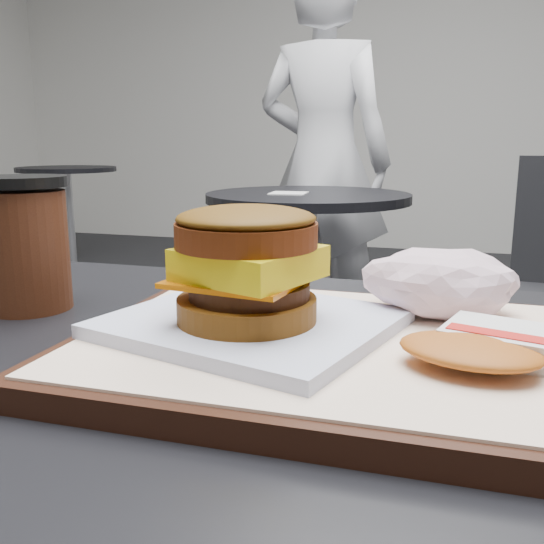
{
  "coord_description": "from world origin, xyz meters",
  "views": [
    {
      "loc": [
        0.13,
        -0.38,
        0.93
      ],
      "look_at": [
        0.01,
        0.03,
        0.83
      ],
      "focal_mm": 40.0,
      "sensor_mm": 36.0,
      "label": 1
    }
  ],
  "objects_px": {
    "hash_brown": "(497,347)",
    "neighbor_chair": "(536,273)",
    "crumpled_wrapper": "(439,282)",
    "patron": "(323,162)",
    "breakfast_sandwich": "(248,280)",
    "neighbor_table": "(307,251)",
    "serving_tray": "(344,351)",
    "coffee_cup": "(25,245)"
  },
  "relations": [
    {
      "from": "serving_tray",
      "to": "neighbor_chair",
      "type": "bearing_deg",
      "value": 78.6
    },
    {
      "from": "hash_brown",
      "to": "coffee_cup",
      "type": "relative_size",
      "value": 1.04
    },
    {
      "from": "neighbor_table",
      "to": "patron",
      "type": "distance_m",
      "value": 0.69
    },
    {
      "from": "hash_brown",
      "to": "patron",
      "type": "distance_m",
      "value": 2.34
    },
    {
      "from": "breakfast_sandwich",
      "to": "neighbor_chair",
      "type": "relative_size",
      "value": 0.26
    },
    {
      "from": "breakfast_sandwich",
      "to": "neighbor_chair",
      "type": "height_order",
      "value": "breakfast_sandwich"
    },
    {
      "from": "serving_tray",
      "to": "neighbor_table",
      "type": "distance_m",
      "value": 1.69
    },
    {
      "from": "serving_tray",
      "to": "breakfast_sandwich",
      "type": "relative_size",
      "value": 1.66
    },
    {
      "from": "breakfast_sandwich",
      "to": "hash_brown",
      "type": "height_order",
      "value": "breakfast_sandwich"
    },
    {
      "from": "crumpled_wrapper",
      "to": "neighbor_table",
      "type": "height_order",
      "value": "crumpled_wrapper"
    },
    {
      "from": "coffee_cup",
      "to": "neighbor_chair",
      "type": "xyz_separation_m",
      "value": [
        0.65,
        1.6,
        -0.32
      ]
    },
    {
      "from": "crumpled_wrapper",
      "to": "neighbor_chair",
      "type": "relative_size",
      "value": 0.14
    },
    {
      "from": "neighbor_chair",
      "to": "patron",
      "type": "xyz_separation_m",
      "value": [
        -0.83,
        0.59,
        0.32
      ]
    },
    {
      "from": "serving_tray",
      "to": "coffee_cup",
      "type": "relative_size",
      "value": 3.05
    },
    {
      "from": "neighbor_chair",
      "to": "coffee_cup",
      "type": "bearing_deg",
      "value": -112.0
    },
    {
      "from": "crumpled_wrapper",
      "to": "patron",
      "type": "relative_size",
      "value": 0.07
    },
    {
      "from": "coffee_cup",
      "to": "neighbor_chair",
      "type": "relative_size",
      "value": 0.14
    },
    {
      "from": "serving_tray",
      "to": "breakfast_sandwich",
      "type": "bearing_deg",
      "value": -172.88
    },
    {
      "from": "coffee_cup",
      "to": "hash_brown",
      "type": "bearing_deg",
      "value": -11.27
    },
    {
      "from": "crumpled_wrapper",
      "to": "patron",
      "type": "distance_m",
      "value": 2.23
    },
    {
      "from": "serving_tray",
      "to": "hash_brown",
      "type": "xyz_separation_m",
      "value": [
        0.1,
        -0.02,
        0.02
      ]
    },
    {
      "from": "hash_brown",
      "to": "neighbor_chair",
      "type": "distance_m",
      "value": 1.72
    },
    {
      "from": "coffee_cup",
      "to": "neighbor_table",
      "type": "relative_size",
      "value": 0.17
    },
    {
      "from": "breakfast_sandwich",
      "to": "neighbor_table",
      "type": "height_order",
      "value": "breakfast_sandwich"
    },
    {
      "from": "serving_tray",
      "to": "crumpled_wrapper",
      "type": "distance_m",
      "value": 0.11
    },
    {
      "from": "neighbor_chair",
      "to": "hash_brown",
      "type": "bearing_deg",
      "value": -97.96
    },
    {
      "from": "neighbor_chair",
      "to": "patron",
      "type": "bearing_deg",
      "value": 144.7
    },
    {
      "from": "breakfast_sandwich",
      "to": "hash_brown",
      "type": "xyz_separation_m",
      "value": [
        0.17,
        -0.01,
        -0.03
      ]
    },
    {
      "from": "coffee_cup",
      "to": "patron",
      "type": "relative_size",
      "value": 0.07
    },
    {
      "from": "breakfast_sandwich",
      "to": "neighbor_table",
      "type": "xyz_separation_m",
      "value": [
        -0.34,
        1.63,
        -0.28
      ]
    },
    {
      "from": "neighbor_table",
      "to": "neighbor_chair",
      "type": "distance_m",
      "value": 0.75
    },
    {
      "from": "coffee_cup",
      "to": "patron",
      "type": "bearing_deg",
      "value": 94.77
    },
    {
      "from": "serving_tray",
      "to": "neighbor_chair",
      "type": "height_order",
      "value": "neighbor_chair"
    },
    {
      "from": "serving_tray",
      "to": "neighbor_chair",
      "type": "xyz_separation_m",
      "value": [
        0.33,
        1.66,
        -0.27
      ]
    },
    {
      "from": "serving_tray",
      "to": "crumpled_wrapper",
      "type": "height_order",
      "value": "crumpled_wrapper"
    },
    {
      "from": "serving_tray",
      "to": "breakfast_sandwich",
      "type": "height_order",
      "value": "breakfast_sandwich"
    },
    {
      "from": "serving_tray",
      "to": "coffee_cup",
      "type": "height_order",
      "value": "coffee_cup"
    },
    {
      "from": "breakfast_sandwich",
      "to": "coffee_cup",
      "type": "height_order",
      "value": "coffee_cup"
    },
    {
      "from": "serving_tray",
      "to": "coffee_cup",
      "type": "distance_m",
      "value": 0.32
    },
    {
      "from": "hash_brown",
      "to": "coffee_cup",
      "type": "bearing_deg",
      "value": 168.73
    },
    {
      "from": "crumpled_wrapper",
      "to": "neighbor_chair",
      "type": "height_order",
      "value": "neighbor_chair"
    },
    {
      "from": "hash_brown",
      "to": "neighbor_chair",
      "type": "height_order",
      "value": "neighbor_chair"
    }
  ]
}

